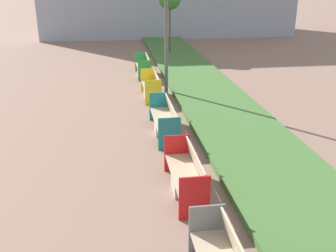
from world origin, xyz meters
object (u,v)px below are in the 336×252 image
Objects in this scene: bench_teal_frame at (165,122)px; bench_green_frame at (144,68)px; bench_yellow_frame at (152,88)px; bench_red_frame at (186,177)px.

bench_teal_frame and bench_green_frame have the same top height.
bench_red_frame is at bearing -89.98° from bench_yellow_frame.
bench_green_frame is at bearing 90.04° from bench_teal_frame.
bench_red_frame is 3.49m from bench_teal_frame.
bench_red_frame and bench_teal_frame have the same top height.
bench_teal_frame is 3.80m from bench_yellow_frame.
bench_yellow_frame and bench_green_frame have the same top height.
bench_red_frame is at bearing -89.99° from bench_green_frame.
bench_yellow_frame is (-0.01, 3.80, -0.02)m from bench_teal_frame.
bench_red_frame is 1.11× the size of bench_yellow_frame.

